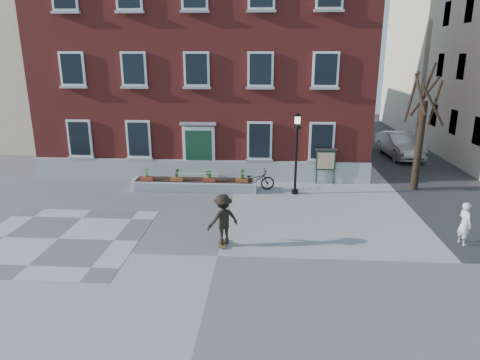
# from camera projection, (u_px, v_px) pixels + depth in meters

# --- Properties ---
(ground) EXTENTS (100.00, 100.00, 0.00)m
(ground) POSITION_uv_depth(u_px,v_px,m) (217.00, 256.00, 14.38)
(ground) COLOR gray
(ground) RESTS_ON ground
(checker_patch) EXTENTS (6.00, 6.00, 0.01)m
(checker_patch) POSITION_uv_depth(u_px,v_px,m) (59.00, 239.00, 15.71)
(checker_patch) COLOR #5F5F61
(checker_patch) RESTS_ON ground
(distant_building) EXTENTS (10.00, 12.00, 13.00)m
(distant_building) POSITION_uv_depth(u_px,v_px,m) (13.00, 54.00, 32.79)
(distant_building) COLOR beige
(distant_building) RESTS_ON ground
(bicycle) EXTENTS (2.09, 1.08, 1.05)m
(bicycle) POSITION_uv_depth(u_px,v_px,m) (255.00, 180.00, 21.19)
(bicycle) COLOR black
(bicycle) RESTS_ON ground
(parked_car) EXTENTS (2.15, 4.99, 1.60)m
(parked_car) POSITION_uv_depth(u_px,v_px,m) (400.00, 145.00, 27.97)
(parked_car) COLOR #B3B6B8
(parked_car) RESTS_ON ground
(bystander) EXTENTS (0.51, 0.65, 1.57)m
(bystander) POSITION_uv_depth(u_px,v_px,m) (465.00, 224.00, 15.08)
(bystander) COLOR silver
(bystander) RESTS_ON ground
(brick_building) EXTENTS (18.40, 10.85, 12.60)m
(brick_building) POSITION_uv_depth(u_px,v_px,m) (210.00, 58.00, 26.09)
(brick_building) COLOR maroon
(brick_building) RESTS_ON ground
(planter_assembly) EXTENTS (6.20, 1.12, 1.15)m
(planter_assembly) POSITION_uv_depth(u_px,v_px,m) (194.00, 184.00, 21.29)
(planter_assembly) COLOR silver
(planter_assembly) RESTS_ON ground
(bare_tree) EXTENTS (1.83, 1.83, 6.16)m
(bare_tree) POSITION_uv_depth(u_px,v_px,m) (420.00, 134.00, 20.69)
(bare_tree) COLOR black
(bare_tree) RESTS_ON ground
(lamp_post) EXTENTS (0.40, 0.40, 3.93)m
(lamp_post) POSITION_uv_depth(u_px,v_px,m) (297.00, 142.00, 20.08)
(lamp_post) COLOR black
(lamp_post) RESTS_ON ground
(notice_board) EXTENTS (1.10, 0.16, 1.87)m
(notice_board) POSITION_uv_depth(u_px,v_px,m) (326.00, 160.00, 22.02)
(notice_board) COLOR #193226
(notice_board) RESTS_ON ground
(skateboarder) EXTENTS (1.35, 1.21, 1.89)m
(skateboarder) POSITION_uv_depth(u_px,v_px,m) (223.00, 219.00, 14.95)
(skateboarder) COLOR brown
(skateboarder) RESTS_ON ground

